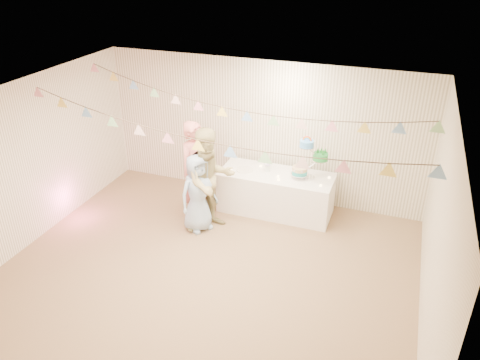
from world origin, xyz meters
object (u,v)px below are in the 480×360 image
(table, at_px, (276,193))
(person_adult_a, at_px, (196,170))
(person_adult_b, at_px, (210,180))
(cake_stand, at_px, (309,159))
(person_child, at_px, (198,193))

(table, bearing_deg, person_adult_a, -155.95)
(person_adult_a, xyz_separation_m, person_adult_b, (0.39, -0.31, 0.02))
(cake_stand, xyz_separation_m, person_child, (-1.61, -1.05, -0.42))
(cake_stand, distance_m, person_adult_b, 1.73)
(person_adult_b, distance_m, person_child, 0.29)
(table, bearing_deg, person_adult_b, -135.13)
(table, xyz_separation_m, person_child, (-1.06, -1.00, 0.31))
(cake_stand, relative_size, person_child, 0.52)
(person_adult_a, bearing_deg, person_adult_b, -105.57)
(person_child, bearing_deg, person_adult_a, 60.73)
(person_adult_a, bearing_deg, table, -42.75)
(person_child, bearing_deg, table, -13.47)
(cake_stand, relative_size, person_adult_b, 0.40)
(person_adult_a, bearing_deg, person_child, -129.21)
(person_adult_b, relative_size, person_child, 1.31)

